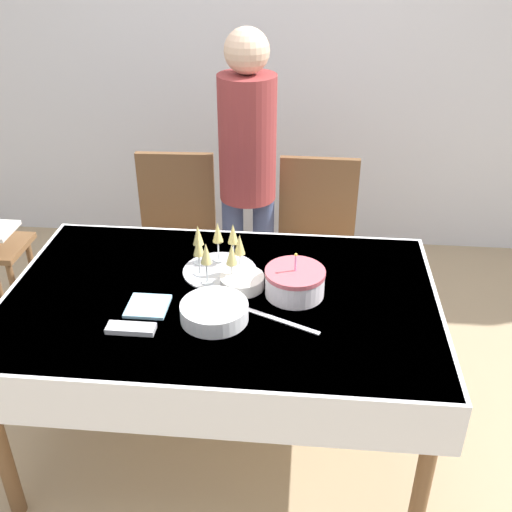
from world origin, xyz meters
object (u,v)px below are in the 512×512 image
object	(u,v)px
dining_chair_far_right	(316,245)
plate_stack_main	(214,312)
dining_chair_far_left	(176,238)
person_standing	(248,163)
birthday_cake	(295,282)
champagne_tray	(218,252)
plate_stack_dessert	(242,281)

from	to	relation	value
dining_chair_far_right	plate_stack_main	xyz separation A→B (m)	(-0.37, -1.00, 0.26)
dining_chair_far_left	person_standing	size ratio (longest dim) A/B	0.61
dining_chair_far_left	birthday_cake	distance (m)	1.07
dining_chair_far_right	champagne_tray	distance (m)	0.85
birthday_cake	plate_stack_dessert	xyz separation A→B (m)	(-0.20, 0.03, -0.03)
plate_stack_dessert	person_standing	xyz separation A→B (m)	(-0.06, 0.81, 0.17)
dining_chair_far_right	champagne_tray	bearing A→B (deg)	-120.34
dining_chair_far_left	champagne_tray	distance (m)	0.82
dining_chair_far_left	plate_stack_dessert	size ratio (longest dim) A/B	5.57
plate_stack_main	dining_chair_far_right	bearing A→B (deg)	69.84
person_standing	plate_stack_main	bearing A→B (deg)	-90.68
champagne_tray	person_standing	xyz separation A→B (m)	(0.04, 0.71, 0.11)
dining_chair_far_right	person_standing	bearing A→B (deg)	175.12
plate_stack_dessert	plate_stack_main	bearing A→B (deg)	-109.08
dining_chair_far_right	person_standing	xyz separation A→B (m)	(-0.35, 0.03, 0.42)
dining_chair_far_left	plate_stack_dessert	xyz separation A→B (m)	(0.44, -0.78, 0.25)
birthday_cake	dining_chair_far_right	bearing A→B (deg)	83.90
person_standing	dining_chair_far_left	bearing A→B (deg)	-175.43
dining_chair_far_right	plate_stack_main	distance (m)	1.09
birthday_cake	champagne_tray	bearing A→B (deg)	156.89
dining_chair_far_right	champagne_tray	size ratio (longest dim) A/B	3.21
dining_chair_far_left	plate_stack_dessert	bearing A→B (deg)	-60.39
dining_chair_far_right	dining_chair_far_left	bearing A→B (deg)	-179.99
dining_chair_far_left	dining_chair_far_right	bearing A→B (deg)	0.01
plate_stack_main	person_standing	bearing A→B (deg)	89.32
plate_stack_dessert	person_standing	world-z (taller)	person_standing
birthday_cake	person_standing	world-z (taller)	person_standing
champagne_tray	person_standing	size ratio (longest dim) A/B	0.19
dining_chair_far_left	plate_stack_dessert	distance (m)	0.93
dining_chair_far_left	birthday_cake	bearing A→B (deg)	-51.37
dining_chair_far_right	plate_stack_dessert	distance (m)	0.87
plate_stack_main	champagne_tray	bearing A→B (deg)	95.37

